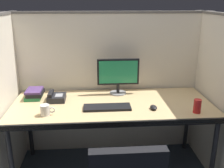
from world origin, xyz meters
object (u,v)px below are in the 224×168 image
object	(u,v)px
coffee_mug	(45,110)
book_stack	(35,94)
monitor_center	(118,74)
computer_mouse	(154,107)
desk_phone	(56,97)
soda_can	(197,106)
desk	(112,109)
keyboard_main	(107,107)

from	to	relation	value
coffee_mug	book_stack	world-z (taller)	coffee_mug
monitor_center	book_stack	world-z (taller)	monitor_center
computer_mouse	book_stack	bearing A→B (deg)	162.18
desk_phone	soda_can	size ratio (longest dim) A/B	1.56
desk_phone	book_stack	bearing A→B (deg)	159.62
desk	soda_can	bearing A→B (deg)	-18.97
coffee_mug	computer_mouse	bearing A→B (deg)	3.43
computer_mouse	desk_phone	xyz separation A→B (m)	(-0.91, 0.28, 0.02)
keyboard_main	book_stack	xyz separation A→B (m)	(-0.71, 0.32, 0.03)
monitor_center	coffee_mug	distance (m)	0.84
monitor_center	coffee_mug	bearing A→B (deg)	-144.24
monitor_center	book_stack	bearing A→B (deg)	-175.83
book_stack	computer_mouse	bearing A→B (deg)	-17.82
desk_phone	keyboard_main	bearing A→B (deg)	-25.50
computer_mouse	desk	bearing A→B (deg)	157.90
desk	coffee_mug	bearing A→B (deg)	-160.95
desk	computer_mouse	world-z (taller)	computer_mouse
book_stack	desk_phone	world-z (taller)	same
monitor_center	coffee_mug	world-z (taller)	monitor_center
keyboard_main	coffee_mug	bearing A→B (deg)	-168.96
desk_phone	soda_can	world-z (taller)	soda_can
desk	coffee_mug	size ratio (longest dim) A/B	15.08
soda_can	desk	bearing A→B (deg)	161.03
keyboard_main	computer_mouse	xyz separation A→B (m)	(0.42, -0.05, 0.01)
monitor_center	book_stack	distance (m)	0.87
desk	book_stack	xyz separation A→B (m)	(-0.77, 0.22, 0.09)
desk_phone	computer_mouse	bearing A→B (deg)	-17.18
desk_phone	soda_can	distance (m)	1.32
coffee_mug	book_stack	bearing A→B (deg)	113.06
monitor_center	coffee_mug	size ratio (longest dim) A/B	3.41
desk	monitor_center	xyz separation A→B (m)	(0.08, 0.28, 0.27)
computer_mouse	desk_phone	size ratio (longest dim) A/B	0.51
monitor_center	keyboard_main	world-z (taller)	monitor_center
coffee_mug	soda_can	distance (m)	1.31
monitor_center	soda_can	size ratio (longest dim) A/B	3.52
desk	computer_mouse	size ratio (longest dim) A/B	19.79
computer_mouse	book_stack	xyz separation A→B (m)	(-1.13, 0.36, 0.03)
desk_phone	soda_can	xyz separation A→B (m)	(1.27, -0.38, 0.03)
keyboard_main	monitor_center	bearing A→B (deg)	70.22
coffee_mug	book_stack	size ratio (longest dim) A/B	0.59
book_stack	desk_phone	bearing A→B (deg)	-20.38
coffee_mug	soda_can	world-z (taller)	soda_can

